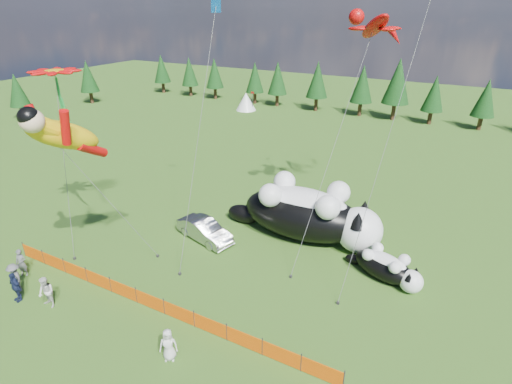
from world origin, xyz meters
TOP-DOWN VIEW (x-y plane):
  - ground at (0.00, 0.00)m, footprint 160.00×160.00m
  - safety_fence at (0.00, -3.00)m, footprint 22.06×0.06m
  - tree_line at (0.00, 45.00)m, footprint 90.00×4.00m
  - festival_tents at (11.00, 40.00)m, footprint 50.00×3.20m
  - cat_large at (4.99, 8.18)m, footprint 11.79×4.36m
  - cat_small at (11.03, 5.86)m, footprint 5.03×2.97m
  - car at (-1.46, 4.44)m, footprint 4.85×2.74m
  - spectator_a at (-9.09, -4.36)m, footprint 0.79×0.67m
  - spectator_b at (-5.15, -5.54)m, footprint 0.98×0.63m
  - spectator_c at (-7.20, -6.01)m, footprint 1.15×0.68m
  - spectator_d at (-7.96, -5.51)m, footprint 1.35×0.98m
  - spectator_e at (3.18, -5.26)m, footprint 1.02×0.91m
  - superhero_kite at (-4.98, -2.57)m, footprint 4.99×6.40m
  - gecko_kite at (7.33, 11.48)m, footprint 5.52×11.69m
  - flower_kite at (-8.59, 0.29)m, footprint 3.29×3.74m
  - diamond_kite_a at (-1.48, 6.85)m, footprint 1.63×7.40m

SIDE VIEW (x-z plane):
  - ground at x=0.00m, z-range 0.00..0.00m
  - safety_fence at x=0.00m, z-range -0.05..1.05m
  - car at x=-1.46m, z-range 0.00..1.51m
  - spectator_e at x=3.18m, z-range 0.00..1.76m
  - cat_small at x=11.03m, z-range -0.05..1.82m
  - spectator_a at x=-9.09m, z-range 0.00..1.84m
  - spectator_c at x=-7.20m, z-range 0.00..1.86m
  - spectator_d at x=-7.96m, z-range 0.00..1.88m
  - spectator_b at x=-5.15m, z-range 0.00..1.92m
  - festival_tents at x=11.00m, z-range 0.00..2.80m
  - cat_large at x=4.99m, z-range -0.11..4.15m
  - tree_line at x=0.00m, z-range 0.00..8.00m
  - superhero_kite at x=-4.98m, z-range 3.35..15.09m
  - flower_kite at x=-8.59m, z-range 5.64..17.68m
  - gecko_kite at x=7.33m, z-range 5.97..22.34m
  - diamond_kite_a at x=-1.48m, z-range 6.34..23.11m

